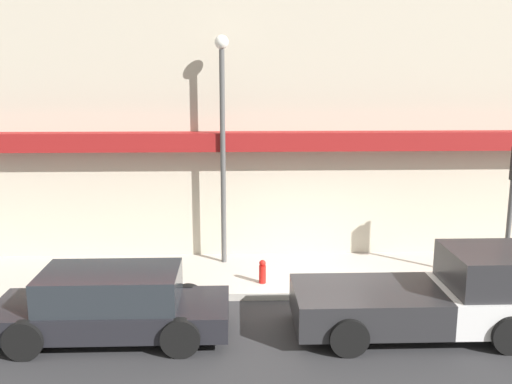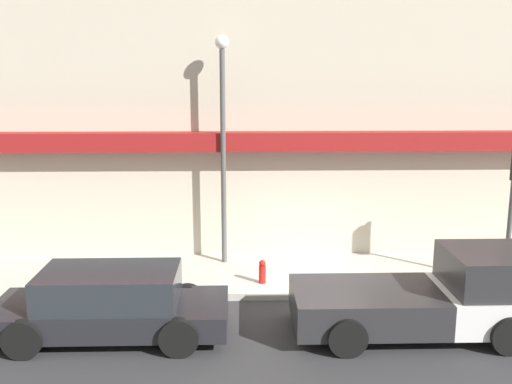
{
  "view_description": "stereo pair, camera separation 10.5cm",
  "coord_description": "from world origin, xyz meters",
  "px_view_note": "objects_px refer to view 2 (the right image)",
  "views": [
    {
      "loc": [
        -1.91,
        -12.65,
        5.26
      ],
      "look_at": [
        -1.42,
        1.22,
        2.38
      ],
      "focal_mm": 40.0,
      "sensor_mm": 36.0,
      "label": 1
    },
    {
      "loc": [
        -1.8,
        -12.66,
        5.26
      ],
      "look_at": [
        -1.42,
        1.22,
        2.38
      ],
      "focal_mm": 40.0,
      "sensor_mm": 36.0,
      "label": 2
    }
  ],
  "objects_px": {
    "pickup_truck": "(432,297)",
    "parked_car": "(111,304)",
    "street_lamp": "(223,126)",
    "fire_hydrant": "(262,272)"
  },
  "relations": [
    {
      "from": "parked_car",
      "to": "street_lamp",
      "type": "relative_size",
      "value": 0.78
    },
    {
      "from": "parked_car",
      "to": "fire_hydrant",
      "type": "xyz_separation_m",
      "value": [
        3.17,
        2.49,
        -0.23
      ]
    },
    {
      "from": "pickup_truck",
      "to": "street_lamp",
      "type": "height_order",
      "value": "street_lamp"
    },
    {
      "from": "fire_hydrant",
      "to": "street_lamp",
      "type": "height_order",
      "value": "street_lamp"
    },
    {
      "from": "pickup_truck",
      "to": "parked_car",
      "type": "bearing_deg",
      "value": -179.46
    },
    {
      "from": "parked_car",
      "to": "fire_hydrant",
      "type": "bearing_deg",
      "value": 39.48
    },
    {
      "from": "fire_hydrant",
      "to": "street_lamp",
      "type": "distance_m",
      "value": 3.96
    },
    {
      "from": "parked_car",
      "to": "street_lamp",
      "type": "distance_m",
      "value": 5.69
    },
    {
      "from": "street_lamp",
      "to": "parked_car",
      "type": "bearing_deg",
      "value": -117.74
    },
    {
      "from": "pickup_truck",
      "to": "street_lamp",
      "type": "bearing_deg",
      "value": 136.98
    }
  ]
}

